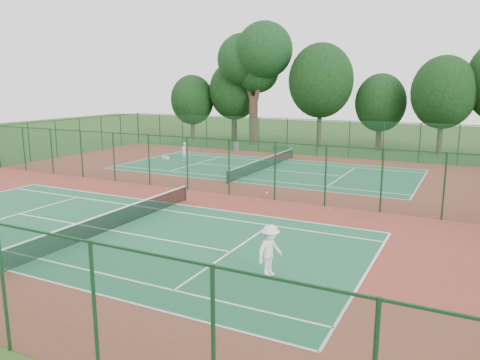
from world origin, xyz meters
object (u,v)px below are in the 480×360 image
Objects in this scene: player_far at (184,152)px; bench at (279,150)px; player_near at (270,250)px; trash_bin at (236,147)px; kit_bag at (165,158)px; big_tree at (255,59)px.

player_far reaches higher than bench.
player_near reaches higher than trash_bin.
player_far is at bearing 56.15° from player_near.
player_near is 2.52× the size of kit_bag.
player_near is at bearing -64.22° from big_tree.
player_near is 27.77m from kit_bag.
big_tree reaches higher than kit_bag.
bench is 11.94m from big_tree.
big_tree reaches higher than player_near.
player_near reaches higher than player_far.
bench is (5.95, 7.88, -0.43)m from player_far.
big_tree reaches higher than bench.
trash_bin is (-15.52, 27.65, -0.48)m from player_near.
big_tree is at bearing 41.85° from player_near.
player_far is 2.23× the size of kit_bag.
big_tree is (-0.73, 5.98, 9.04)m from trash_bin.
kit_bag is (-8.09, -7.78, -0.28)m from bench.
player_near is at bearing -29.65° from kit_bag.
trash_bin is at bearing 174.87° from player_far.
player_near is 30.05m from bench.
kit_bag is 0.06× the size of big_tree.
bench is at bearing -46.89° from big_tree.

